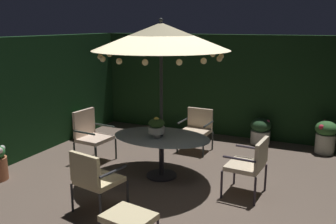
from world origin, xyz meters
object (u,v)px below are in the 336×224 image
ottoman_footrest (129,218)px  potted_plant_left_near (326,136)px  patio_umbrella (161,37)px  potted_plant_right_near (83,123)px  patio_chair_southeast (94,177)px  patio_dining_table (161,143)px  patio_chair_east (90,132)px  centerpiece_planter (156,126)px  patio_chair_north (251,162)px  potted_plant_back_right (261,130)px  patio_chair_northeast (197,127)px

ottoman_footrest → potted_plant_left_near: potted_plant_left_near is taller
patio_umbrella → potted_plant_right_near: 3.69m
patio_chair_southeast → potted_plant_left_near: (2.94, 4.17, -0.17)m
patio_dining_table → patio_chair_east: patio_chair_east is taller
centerpiece_planter → patio_chair_east: centerpiece_planter is taller
potted_plant_left_near → patio_umbrella: bearing=-135.6°
patio_chair_east → potted_plant_left_near: size_ratio=1.46×
patio_chair_north → patio_chair_southeast: 2.42m
centerpiece_planter → potted_plant_back_right: centerpiece_planter is taller
patio_chair_east → potted_plant_back_right: patio_chair_east is taller
patio_umbrella → potted_plant_back_right: 3.67m
patio_umbrella → patio_chair_north: (1.62, -0.13, -1.91)m
ottoman_footrest → potted_plant_left_near: size_ratio=0.95×
patio_chair_north → patio_chair_east: size_ratio=0.92×
patio_dining_table → patio_chair_north: size_ratio=1.88×
patio_chair_northeast → potted_plant_back_right: patio_chair_northeast is taller
centerpiece_planter → potted_plant_right_near: bearing=151.8°
potted_plant_back_right → potted_plant_right_near: bearing=-161.1°
patio_chair_north → potted_plant_back_right: 2.84m
patio_chair_southeast → ottoman_footrest: (0.86, -0.51, -0.19)m
patio_chair_east → patio_chair_southeast: size_ratio=1.10×
patio_chair_southeast → patio_chair_north: bearing=37.3°
patio_dining_table → patio_chair_northeast: 1.63m
patio_chair_southeast → potted_plant_right_near: 3.79m
patio_umbrella → ottoman_footrest: patio_umbrella is taller
patio_chair_east → potted_plant_right_near: patio_chair_east is taller
patio_dining_table → ottoman_footrest: patio_dining_table is taller
centerpiece_planter → potted_plant_left_near: bearing=45.3°
patio_umbrella → potted_plant_left_near: 4.24m
patio_umbrella → potted_plant_left_near: size_ratio=3.96×
patio_chair_east → patio_chair_southeast: patio_chair_east is taller
patio_dining_table → potted_plant_right_near: (-2.72, 1.32, -0.27)m
potted_plant_right_near → patio_chair_southeast: bearing=-50.4°
centerpiece_planter → patio_chair_north: 1.70m
patio_dining_table → patio_umbrella: 1.84m
patio_dining_table → potted_plant_left_near: patio_dining_table is taller
patio_chair_east → potted_plant_left_near: (4.26, 2.43, -0.20)m
patio_dining_table → centerpiece_planter: (-0.04, -0.12, 0.33)m
patio_chair_northeast → patio_chair_east: 2.26m
patio_umbrella → patio_chair_southeast: size_ratio=2.97×
patio_chair_north → patio_chair_east: (-3.25, 0.27, 0.01)m
patio_chair_southeast → potted_plant_back_right: patio_chair_southeast is taller
patio_chair_east → potted_plant_right_near: bearing=132.9°
potted_plant_right_near → potted_plant_left_near: (5.35, 1.26, 0.02)m
patio_chair_northeast → potted_plant_right_near: 2.82m
ottoman_footrest → patio_chair_east: bearing=134.1°
potted_plant_left_near → potted_plant_back_right: bearing=175.8°
centerpiece_planter → patio_chair_north: size_ratio=0.39×
patio_umbrella → ottoman_footrest: size_ratio=4.18×
patio_dining_table → potted_plant_left_near: size_ratio=2.53×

